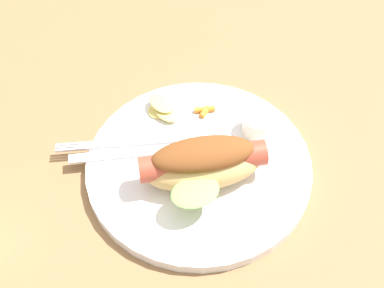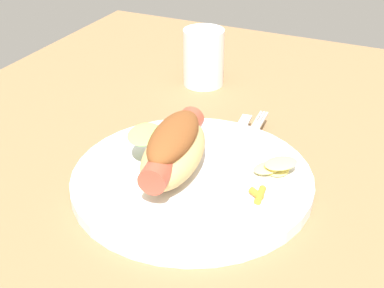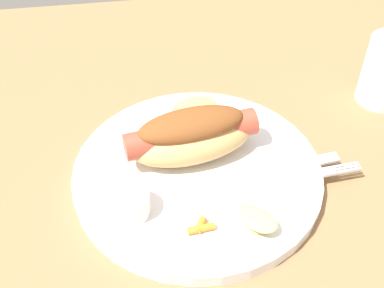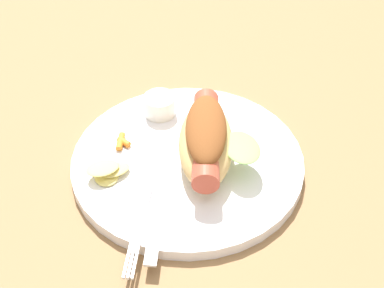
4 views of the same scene
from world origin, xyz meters
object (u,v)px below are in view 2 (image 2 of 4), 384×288
Objects in this scene: sauce_ramekin at (205,214)px; plate at (192,179)px; hot_dog at (172,148)px; drinking_cup at (204,57)px; chips_pile at (276,167)px; fork at (249,139)px; carrot_garnish at (260,193)px; knife at (233,141)px.

plate is at bearing 33.19° from sauce_ramekin.
hot_dog is 1.69× the size of drinking_cup.
hot_dog is 2.65× the size of chips_pile.
fork is 5.49× the size of carrot_garnish.
knife is at bearing -10.86° from plate.
carrot_garnish reaches higher than plate.
drinking_cup is (23.66, 20.24, 2.41)cm from chips_pile.
drinking_cup is at bearing 27.94° from knife.
chips_pile is at bearing -139.45° from drinking_cup.
knife is (9.65, -4.36, -3.13)cm from hot_dog.
carrot_garnish reaches higher than knife.
sauce_ramekin is 17.94cm from knife.
knife is 8.60cm from chips_pile.
chips_pile is 31.22cm from drinking_cup.
chips_pile is at bearing -15.82° from sauce_ramekin.
drinking_cup is at bearing 34.53° from carrot_garnish.
hot_dog reaches higher than fork.
hot_dog is 5.49× the size of carrot_garnish.
sauce_ramekin is 40.29cm from drinking_cup.
hot_dog is at bearing 98.02° from plate.
hot_dog reaches higher than plate.
hot_dog is 30.06cm from drinking_cup.
fork is at bearing -18.08° from plate.
fork is 12.64cm from carrot_garnish.
sauce_ramekin is at bearing -174.45° from knife.
carrot_garnish is (-0.74, -8.92, 1.22)cm from plate.
drinking_cup reaches higher than knife.
sauce_ramekin is 13.56cm from chips_pile.
knife is at bearing -145.97° from drinking_cup.
hot_dog is 11.04cm from knife.
drinking_cup is at bearing 7.89° from hot_dog.
chips_pile is (5.15, -11.66, -2.52)cm from hot_dog.
fork is at bearing 25.47° from carrot_garnish.
sauce_ramekin reaches higher than carrot_garnish.
carrot_garnish is (-10.02, -7.14, 0.24)cm from knife.
sauce_ramekin is at bearing 154.81° from carrot_garnish.
carrot_garnish reaches higher than fork.
chips_pile reaches higher than knife.
knife is (-1.39, 1.70, -0.02)cm from fork.
plate is 4.85× the size of chips_pile.
plate is 4.86cm from hot_dog.
drinking_cup reaches higher than hot_dog.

